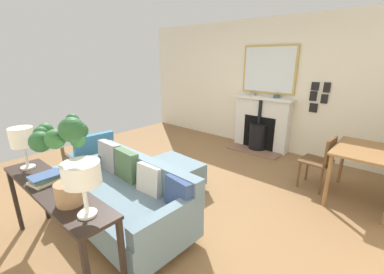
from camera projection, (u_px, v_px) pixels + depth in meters
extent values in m
cube|color=olive|center=(174.00, 187.00, 3.85)|extent=(5.34, 6.21, 0.01)
cube|color=silver|center=(260.00, 85.00, 5.37)|extent=(0.12, 6.21, 2.66)
cube|color=brown|center=(253.00, 151.00, 5.27)|extent=(0.39, 1.10, 0.03)
cube|color=silver|center=(262.00, 124.00, 5.35)|extent=(0.25, 1.16, 1.07)
cube|color=black|center=(259.00, 132.00, 5.32)|extent=(0.06, 0.68, 0.70)
cylinder|color=black|center=(258.00, 137.00, 5.32)|extent=(0.36, 0.36, 0.52)
cylinder|color=black|center=(259.00, 124.00, 5.23)|extent=(0.38, 0.38, 0.02)
cylinder|color=black|center=(260.00, 112.00, 5.16)|extent=(0.07, 0.07, 0.50)
cube|color=silver|center=(264.00, 98.00, 5.16)|extent=(0.30, 1.24, 0.05)
cube|color=tan|center=(269.00, 70.00, 5.08)|extent=(0.04, 1.13, 0.96)
cube|color=silver|center=(268.00, 70.00, 5.07)|extent=(0.01, 1.05, 0.88)
cylinder|color=#9E9384|center=(252.00, 94.00, 5.34)|extent=(0.13, 0.13, 0.04)
torus|color=#9E9384|center=(253.00, 93.00, 5.33)|extent=(0.13, 0.13, 0.01)
cylinder|color=#334C56|center=(277.00, 97.00, 5.01)|extent=(0.13, 0.13, 0.05)
torus|color=#334C56|center=(277.00, 95.00, 5.00)|extent=(0.13, 0.13, 0.01)
cylinder|color=#B2B2B7|center=(66.00, 209.00, 3.20)|extent=(0.04, 0.04, 0.10)
cylinder|color=#B2B2B7|center=(114.00, 189.00, 3.68)|extent=(0.04, 0.04, 0.10)
cylinder|color=#B2B2B7|center=(189.00, 238.00, 2.68)|extent=(0.04, 0.04, 0.10)
cube|color=slate|center=(120.00, 206.00, 2.87)|extent=(0.93, 1.83, 0.33)
cube|color=slate|center=(145.00, 170.00, 3.03)|extent=(0.21, 1.80, 0.33)
cube|color=slate|center=(85.00, 165.00, 3.34)|extent=(0.82, 0.15, 0.18)
cube|color=slate|center=(168.00, 217.00, 2.25)|extent=(0.82, 0.15, 0.18)
cube|color=#99999E|center=(109.00, 157.00, 3.39)|extent=(0.15, 0.41, 0.41)
cube|color=#4C6B47|center=(127.00, 166.00, 3.11)|extent=(0.15, 0.40, 0.40)
cube|color=beige|center=(150.00, 179.00, 2.81)|extent=(0.16, 0.35, 0.35)
cube|color=#334775|center=(179.00, 194.00, 2.51)|extent=(0.18, 0.35, 0.34)
cylinder|color=#B2B2B7|center=(147.00, 183.00, 3.87)|extent=(0.03, 0.03, 0.09)
cylinder|color=#B2B2B7|center=(174.00, 199.00, 3.43)|extent=(0.03, 0.03, 0.09)
cylinder|color=#B2B2B7|center=(172.00, 173.00, 4.22)|extent=(0.03, 0.03, 0.09)
cylinder|color=#B2B2B7|center=(200.00, 186.00, 3.78)|extent=(0.03, 0.03, 0.09)
cube|color=slate|center=(173.00, 172.00, 3.76)|extent=(0.71, 0.86, 0.31)
cube|color=#4C3321|center=(99.00, 159.00, 4.45)|extent=(0.05, 0.05, 0.34)
cube|color=#4C3321|center=(70.00, 167.00, 4.12)|extent=(0.05, 0.05, 0.34)
cube|color=#4C3321|center=(112.00, 167.00, 4.13)|extent=(0.05, 0.05, 0.34)
cube|color=#4C3321|center=(81.00, 177.00, 3.79)|extent=(0.05, 0.05, 0.34)
cube|color=teal|center=(90.00, 157.00, 4.07)|extent=(0.65, 0.61, 0.08)
cube|color=teal|center=(94.00, 147.00, 3.82)|extent=(0.61, 0.18, 0.41)
cube|color=#4C3321|center=(108.00, 147.00, 4.25)|extent=(0.09, 0.53, 0.04)
cube|color=#4C3321|center=(68.00, 157.00, 3.83)|extent=(0.09, 0.53, 0.04)
cube|color=black|center=(43.00, 191.00, 2.98)|extent=(0.04, 0.04, 0.75)
cube|color=black|center=(123.00, 260.00, 1.97)|extent=(0.04, 0.04, 0.75)
cube|color=black|center=(16.00, 201.00, 2.78)|extent=(0.04, 0.04, 0.75)
cube|color=black|center=(53.00, 189.00, 2.25)|extent=(0.34, 1.69, 0.03)
cylinder|color=beige|center=(28.00, 167.00, 2.64)|extent=(0.14, 0.14, 0.02)
cylinder|color=beige|center=(26.00, 156.00, 2.60)|extent=(0.03, 0.03, 0.23)
cylinder|color=white|center=(22.00, 137.00, 2.54)|extent=(0.22, 0.22, 0.20)
cylinder|color=white|center=(87.00, 214.00, 1.85)|extent=(0.14, 0.14, 0.02)
cylinder|color=white|center=(85.00, 198.00, 1.81)|extent=(0.03, 0.03, 0.24)
cylinder|color=silver|center=(82.00, 173.00, 1.75)|extent=(0.26, 0.26, 0.16)
cylinder|color=#99704C|center=(70.00, 193.00, 1.98)|extent=(0.22, 0.22, 0.18)
cylinder|color=brown|center=(65.00, 166.00, 1.91)|extent=(0.02, 0.02, 0.29)
sphere|color=#26562D|center=(40.00, 142.00, 1.73)|extent=(0.15, 0.15, 0.15)
sphere|color=#2D6633|center=(55.00, 139.00, 1.70)|extent=(0.14, 0.14, 0.14)
sphere|color=#26562D|center=(72.00, 130.00, 1.67)|extent=(0.17, 0.17, 0.17)
sphere|color=#387A3D|center=(78.00, 141.00, 1.88)|extent=(0.11, 0.11, 0.11)
sphere|color=#26562D|center=(79.00, 131.00, 1.95)|extent=(0.14, 0.14, 0.14)
sphere|color=#26562D|center=(72.00, 120.00, 1.99)|extent=(0.10, 0.10, 0.10)
sphere|color=#2D6633|center=(45.00, 130.00, 1.95)|extent=(0.12, 0.12, 0.12)
sphere|color=#26562D|center=(41.00, 133.00, 1.83)|extent=(0.10, 0.10, 0.10)
cube|color=beige|center=(46.00, 181.00, 2.34)|extent=(0.29, 0.23, 0.02)
cube|color=#4C7056|center=(46.00, 178.00, 2.33)|extent=(0.23, 0.20, 0.03)
cube|color=#38517F|center=(45.00, 176.00, 2.33)|extent=(0.27, 0.19, 0.02)
cylinder|color=olive|center=(342.00, 161.00, 3.86)|extent=(0.05, 0.05, 0.72)
cylinder|color=olive|center=(327.00, 181.00, 3.26)|extent=(0.05, 0.05, 0.72)
cube|color=olive|center=(368.00, 151.00, 3.24)|extent=(0.94, 0.75, 0.03)
cylinder|color=brown|center=(307.00, 168.00, 3.99)|extent=(0.03, 0.03, 0.42)
cylinder|color=brown|center=(299.00, 174.00, 3.78)|extent=(0.03, 0.03, 0.42)
cylinder|color=brown|center=(329.00, 174.00, 3.77)|extent=(0.03, 0.03, 0.42)
cylinder|color=brown|center=(321.00, 181.00, 3.56)|extent=(0.03, 0.03, 0.42)
cube|color=brown|center=(316.00, 161.00, 3.71)|extent=(0.43, 0.43, 0.02)
cube|color=brown|center=(330.00, 151.00, 3.53)|extent=(0.36, 0.06, 0.38)
cube|color=black|center=(315.00, 86.00, 4.60)|extent=(0.02, 0.13, 0.15)
cube|color=black|center=(327.00, 87.00, 4.47)|extent=(0.02, 0.11, 0.18)
cube|color=black|center=(313.00, 96.00, 4.65)|extent=(0.02, 0.12, 0.18)
cube|color=black|center=(324.00, 99.00, 4.54)|extent=(0.02, 0.12, 0.17)
cube|color=black|center=(313.00, 108.00, 4.70)|extent=(0.02, 0.14, 0.17)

